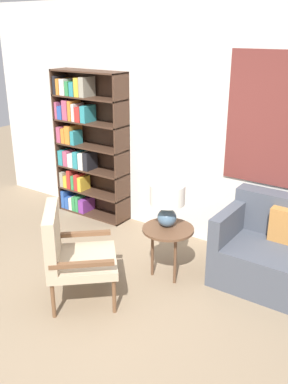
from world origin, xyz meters
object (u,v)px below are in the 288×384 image
Objects in this scene: armchair at (69,250)px; side_table at (168,233)px; table_lamp at (167,199)px; bookshelf at (83,144)px.

side_table is at bearing 58.04° from armchair.
table_lamp reaches higher than side_table.
bookshelf is at bearing 157.00° from side_table.
table_lamp is at bearing 136.46° from side_table.
armchair is 1.69× the size of side_table.
bookshelf reaches higher than armchair.
table_lamp is (-0.04, 0.04, 0.34)m from side_table.
armchair is at bearing -121.96° from side_table.
bookshelf is 2.08m from armchair.
bookshelf reaches higher than side_table.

